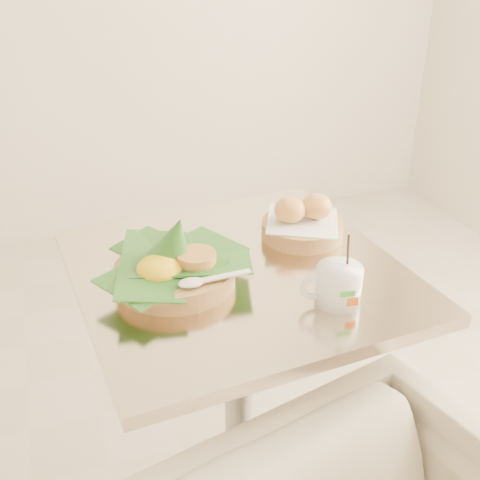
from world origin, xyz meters
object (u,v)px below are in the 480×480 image
object	(u,v)px
rice_basket	(175,265)
coffee_mug	(338,284)
bread_basket	(302,223)
cafe_table	(238,348)

from	to	relation	value
rice_basket	coffee_mug	size ratio (longest dim) A/B	2.01
rice_basket	bread_basket	xyz separation A→B (m)	(0.35, 0.11, -0.01)
coffee_mug	bread_basket	bearing A→B (deg)	79.92
cafe_table	rice_basket	world-z (taller)	rice_basket
cafe_table	coffee_mug	xyz separation A→B (m)	(0.15, -0.19, 0.26)
cafe_table	bread_basket	xyz separation A→B (m)	(0.20, 0.10, 0.26)
rice_basket	bread_basket	bearing A→B (deg)	18.25
bread_basket	coffee_mug	xyz separation A→B (m)	(-0.05, -0.29, 0.01)
bread_basket	coffee_mug	size ratio (longest dim) A/B	1.41
bread_basket	coffee_mug	world-z (taller)	coffee_mug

